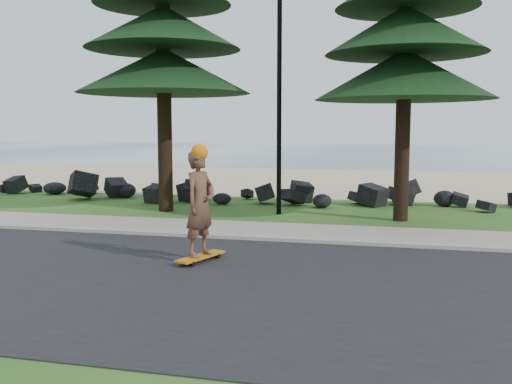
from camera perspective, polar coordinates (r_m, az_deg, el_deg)
ground at (r=13.86m, az=-0.35°, el=-4.12°), size 160.00×160.00×0.00m
road at (r=9.66m, az=-6.95°, el=-8.75°), size 160.00×7.00×0.02m
kerb at (r=12.99m, az=-1.32°, el=-4.60°), size 160.00×0.20×0.10m
sidewalk at (r=14.04m, az=-0.15°, el=-3.81°), size 160.00×2.00×0.08m
beach_sand at (r=28.03m, az=6.89°, el=1.16°), size 160.00×15.00×0.01m
ocean at (r=64.35m, az=10.81°, el=4.00°), size 160.00×58.00×0.01m
seawall_boulders at (r=19.27m, az=3.71°, el=-1.17°), size 60.00×2.40×1.10m
lamp_post at (r=16.83m, az=2.35°, el=11.86°), size 0.25×0.14×8.14m
skateboarder at (r=10.72m, az=-5.62°, el=-1.21°), size 0.68×1.22×2.22m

